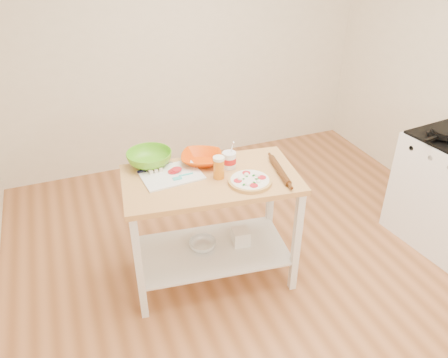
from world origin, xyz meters
TOP-DOWN VIEW (x-y plane):
  - room_shell at (0.00, 0.00)m, footprint 4.04×4.54m
  - prep_island at (-0.42, 0.28)m, footprint 1.27×0.80m
  - skillet at (1.47, 0.11)m, footprint 0.38×0.24m
  - pizza at (-0.20, 0.12)m, footprint 0.29×0.29m
  - cutting_board at (-0.67, 0.41)m, footprint 0.42×0.33m
  - spatula at (-0.61, 0.34)m, footprint 0.15×0.05m
  - knife at (-0.78, 0.52)m, footprint 0.27×0.08m
  - orange_bowl at (-0.41, 0.50)m, footprint 0.38×0.38m
  - green_bowl at (-0.77, 0.61)m, footprint 0.43×0.43m
  - beer_pint at (-0.37, 0.26)m, footprint 0.08×0.08m
  - yogurt_tub at (-0.25, 0.36)m, footprint 0.10×0.10m
  - rolling_pin at (0.04, 0.16)m, footprint 0.10×0.37m
  - shelf_glass_bowl at (-0.48, 0.32)m, footprint 0.22×0.22m
  - shelf_bin at (-0.19, 0.27)m, footprint 0.14×0.14m

SIDE VIEW (x-z plane):
  - shelf_glass_bowl at x=-0.48m, z-range 0.26..0.32m
  - shelf_bin at x=-0.19m, z-range 0.26..0.39m
  - prep_island at x=-0.42m, z-range 0.20..1.10m
  - cutting_board at x=-0.67m, z-range 0.89..0.93m
  - pizza at x=-0.20m, z-range 0.89..0.94m
  - spatula at x=-0.61m, z-range 0.91..0.92m
  - knife at x=-0.78m, z-range 0.91..0.92m
  - rolling_pin at x=0.04m, z-range 0.90..0.94m
  - orange_bowl at x=-0.41m, z-range 0.90..0.97m
  - green_bowl at x=-0.77m, z-range 0.90..1.00m
  - yogurt_tub at x=-0.25m, z-range 0.85..1.07m
  - skillet at x=1.47m, z-range 0.96..0.99m
  - beer_pint at x=-0.37m, z-range 0.90..1.06m
  - room_shell at x=0.00m, z-range -0.02..2.72m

